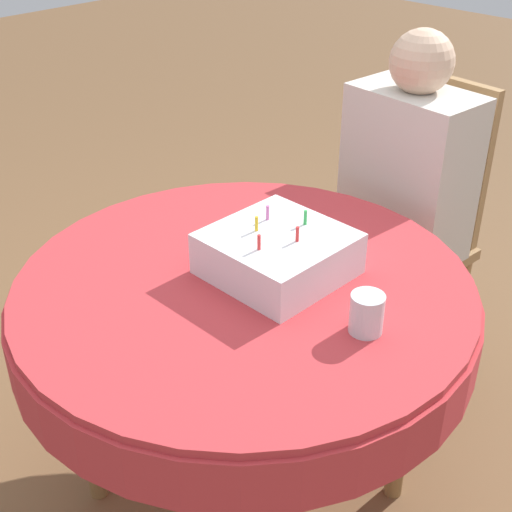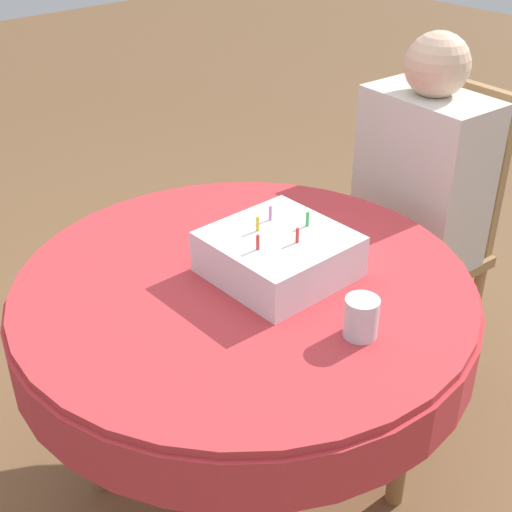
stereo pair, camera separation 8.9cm
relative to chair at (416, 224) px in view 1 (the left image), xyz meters
name	(u,v)px [view 1 (the left image)]	position (x,y,z in m)	size (l,w,h in m)	color
ground_plane	(246,492)	(0.07, -0.85, -0.52)	(12.00, 12.00, 0.00)	brown
dining_table	(244,310)	(0.07, -0.85, 0.12)	(1.10, 1.10, 0.72)	#BC3338
chair	(416,224)	(0.00, 0.00, 0.00)	(0.40, 0.40, 0.98)	#A37A4C
person	(403,183)	(-0.01, -0.09, 0.17)	(0.39, 0.34, 1.16)	#DBB293
birthday_cake	(278,254)	(0.10, -0.77, 0.26)	(0.29, 0.29, 0.14)	white
drinking_glass	(367,313)	(0.39, -0.81, 0.25)	(0.07, 0.07, 0.09)	silver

